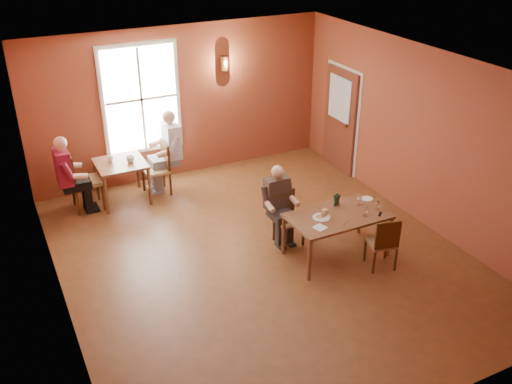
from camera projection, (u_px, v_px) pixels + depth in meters
name	position (u px, v px, depth m)	size (l,w,h in m)	color
ground	(262.00, 256.00, 9.06)	(6.00, 7.00, 0.01)	brown
wall_back	(181.00, 103.00, 11.16)	(6.00, 0.04, 3.00)	brown
wall_front	(424.00, 306.00, 5.59)	(6.00, 0.04, 3.00)	brown
wall_left	(50.00, 215.00, 7.19)	(0.04, 7.00, 3.00)	brown
wall_right	(421.00, 137.00, 9.56)	(0.04, 7.00, 3.00)	brown
ceiling	(263.00, 70.00, 7.69)	(6.00, 7.00, 0.04)	white
window	(141.00, 99.00, 10.71)	(1.36, 0.10, 1.96)	white
door	(340.00, 120.00, 11.57)	(0.12, 1.04, 2.10)	maroon
wall_sconce	(224.00, 63.00, 11.12)	(0.16, 0.16, 0.28)	brown
main_table	(337.00, 235.00, 8.93)	(1.54, 0.87, 0.72)	brown
chair_diner_main	(289.00, 219.00, 9.21)	(0.39, 0.39, 0.88)	#532F13
diner_main	(290.00, 210.00, 9.10)	(0.51, 0.51, 1.26)	#36241C
chair_empty	(381.00, 242.00, 8.62)	(0.39, 0.39, 0.88)	brown
plate_food	(322.00, 217.00, 8.67)	(0.27, 0.27, 0.04)	silver
sandwich	(325.00, 213.00, 8.71)	(0.08, 0.08, 0.10)	tan
goblet_a	(359.00, 200.00, 8.99)	(0.07, 0.07, 0.19)	white
goblet_b	(378.00, 206.00, 8.86)	(0.07, 0.07, 0.17)	white
goblet_c	(366.00, 211.00, 8.69)	(0.08, 0.08, 0.19)	white
menu_stand	(337.00, 200.00, 9.00)	(0.11, 0.06, 0.19)	#1D3520
knife	(347.00, 222.00, 8.56)	(0.18, 0.01, 0.00)	silver
napkin	(320.00, 227.00, 8.43)	(0.18, 0.18, 0.01)	silver
side_plate	(367.00, 199.00, 9.23)	(0.18, 0.18, 0.01)	white
sunglasses	(380.00, 214.00, 8.77)	(0.12, 0.04, 0.01)	black
second_table	(122.00, 181.00, 10.57)	(0.88, 0.88, 0.77)	brown
chair_diner_white	(156.00, 169.00, 10.77)	(0.45, 0.45, 1.02)	#592E1A
diner_white	(156.00, 156.00, 10.67)	(0.61, 0.61, 1.52)	white
chair_diner_maroon	(86.00, 180.00, 10.24)	(0.49, 0.49, 1.11)	#3E2212
diner_maroon	(83.00, 172.00, 10.15)	(0.57, 0.57, 1.43)	maroon
cup_a	(130.00, 159.00, 10.39)	(0.14, 0.14, 0.11)	silver
cup_b	(110.00, 160.00, 10.38)	(0.11, 0.11, 0.10)	white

